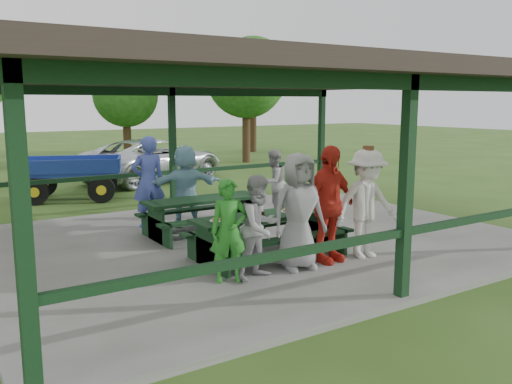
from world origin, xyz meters
TOP-DOWN VIEW (x-y plane):
  - ground at (0.00, 0.00)m, footprint 90.00×90.00m
  - concrete_slab at (0.00, 0.00)m, footprint 10.00×8.00m
  - pavilion_structure at (0.00, 0.00)m, footprint 10.60×8.60m
  - picnic_table_near at (-0.48, -1.20)m, footprint 2.71×1.39m
  - picnic_table_far at (-0.70, 0.80)m, footprint 2.38×1.39m
  - table_setting at (-0.36, -1.15)m, footprint 2.32×0.45m
  - contestant_green at (-1.70, -1.99)m, footprint 0.65×0.53m
  - contestant_grey_left at (-1.24, -2.10)m, footprint 0.90×0.79m
  - contestant_grey_mid at (-0.45, -2.03)m, footprint 0.98×0.71m
  - contestant_red at (0.19, -1.99)m, footprint 1.19×0.60m
  - contestant_white_fedora at (0.92, -2.13)m, footprint 1.31×0.89m
  - spectator_lblue at (-0.65, 1.72)m, footprint 1.70×0.87m
  - spectator_blue at (-1.35, 2.06)m, footprint 0.75×0.54m
  - spectator_grey at (1.61, 1.68)m, footprint 0.91×0.81m
  - pickup_truck at (1.62, 9.12)m, footprint 5.88×4.16m
  - farm_trailer at (-1.76, 6.89)m, footprint 3.69×2.38m
  - tree_mid at (2.78, 15.03)m, footprint 2.89×2.89m
  - tree_right at (7.52, 12.48)m, footprint 3.57×3.57m
  - tree_far_right at (10.65, 16.80)m, footprint 4.03×4.03m

SIDE VIEW (x-z plane):
  - ground at x=0.00m, z-range 0.00..0.00m
  - concrete_slab at x=0.00m, z-range 0.00..0.10m
  - picnic_table_far at x=-0.70m, z-range 0.19..0.94m
  - picnic_table_near at x=-0.48m, z-range 0.20..0.95m
  - farm_trailer at x=-1.76m, z-range -0.01..1.29m
  - pickup_truck at x=1.62m, z-range 0.00..1.49m
  - contestant_green at x=-1.70m, z-range 0.10..1.65m
  - spectator_grey at x=1.61m, z-range 0.10..1.65m
  - table_setting at x=-0.36m, z-range 0.83..0.93m
  - contestant_grey_left at x=-1.24m, z-range 0.10..1.68m
  - spectator_lblue at x=-0.65m, z-range 0.10..1.85m
  - contestant_grey_mid at x=-0.45m, z-range 0.10..1.97m
  - contestant_white_fedora at x=0.92m, z-range 0.08..2.00m
  - spectator_blue at x=-1.35m, z-range 0.10..2.05m
  - contestant_red at x=0.19m, z-range 0.10..2.05m
  - tree_mid at x=2.78m, z-range 0.79..5.30m
  - pavilion_structure at x=0.00m, z-range 1.55..4.79m
  - tree_right at x=7.52m, z-range 0.98..6.56m
  - tree_far_right at x=10.65m, z-range 1.12..7.41m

